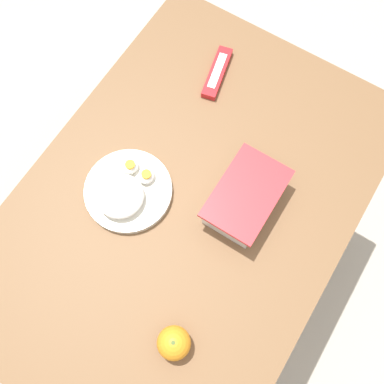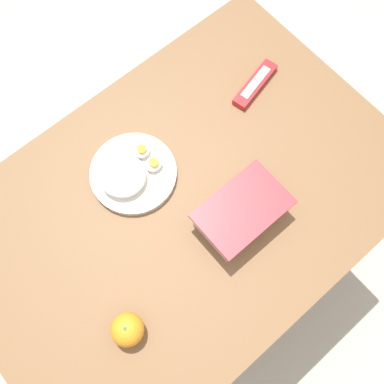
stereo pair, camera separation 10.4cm
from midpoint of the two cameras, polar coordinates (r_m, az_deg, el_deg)
ground_plane at (r=1.79m, az=1.02°, el=-8.96°), size 10.00×10.00×0.00m
table at (r=1.16m, az=1.56°, el=-3.15°), size 1.07×0.74×0.75m
food_container at (r=1.03m, az=9.13°, el=-3.11°), size 0.20×0.13×0.07m
orange_fruit at (r=0.98m, az=-5.12°, el=-17.47°), size 0.07×0.07×0.07m
rice_plate at (r=1.07m, az=-5.10°, el=1.98°), size 0.21×0.21×0.06m
candy_bar at (r=1.21m, az=10.51°, el=13.00°), size 0.16×0.07×0.02m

